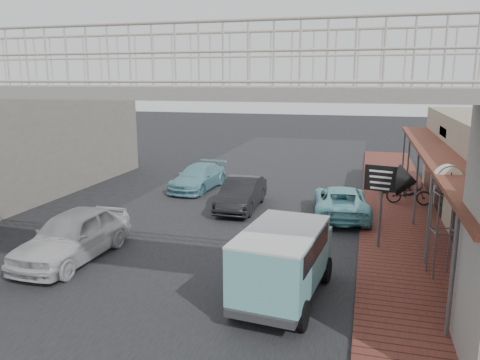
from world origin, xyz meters
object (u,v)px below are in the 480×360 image
Objects in this scene: angkot_van at (284,254)px; motorcycle_far at (397,183)px; white_hatchback at (73,235)px; motorcycle_near at (409,193)px; angkot_far at (198,177)px; arrow_sign at (405,182)px; street_clock at (448,184)px; dark_sedan at (241,194)px; angkot_curb at (341,201)px.

motorcycle_far is (3.28, 11.69, -0.56)m from angkot_van.
motorcycle_near is (10.31, 9.05, -0.17)m from white_hatchback.
angkot_far is 1.53× the size of arrow_sign.
angkot_van is (6.63, -1.00, 0.45)m from white_hatchback.
angkot_far is at bearing 105.58° from motorcycle_far.
white_hatchback is 14.58m from motorcycle_far.
angkot_far is 9.51m from motorcycle_far.
motorcycle_far is (9.92, 10.69, -0.11)m from white_hatchback.
angkot_van is at bearing -112.75° from arrow_sign.
street_clock is at bearing -166.58° from motorcycle_far.
angkot_van reaches higher than dark_sedan.
dark_sedan is (3.46, 6.78, -0.09)m from white_hatchback.
dark_sedan is 4.11m from angkot_curb.
motorcycle_far is at bearing 80.37° from angkot_van.
angkot_curb is at bearing -18.08° from angkot_far.
street_clock is at bearing 36.54° from angkot_van.
white_hatchback reaches higher than angkot_curb.
dark_sedan is 2.21× the size of motorcycle_far.
dark_sedan is at bearing 162.37° from arrow_sign.
street_clock is at bearing -173.05° from motorcycle_near.
motorcycle_far is 0.66× the size of arrow_sign.
motorcycle_near is at bearing 96.98° from arrow_sign.
arrow_sign is at bearing -31.33° from angkot_far.
angkot_curb is 1.62× the size of arrow_sign.
street_clock is at bearing 8.49° from white_hatchback.
street_clock reaches higher than angkot_curb.
angkot_curb reaches higher than motorcycle_near.
arrow_sign reaches higher than angkot_far.
angkot_far is (-7.11, 2.96, -0.01)m from angkot_curb.
motorcycle_far is at bearing 18.53° from motorcycle_near.
street_clock is at bearing -35.08° from angkot_far.
motorcycle_far is 9.62m from street_clock.
arrow_sign is at bearing 112.75° from angkot_curb.
motorcycle_far is at bearing 10.65° from angkot_far.
street_clock is at bearing -38.52° from dark_sedan.
motorcycle_near is (2.74, 2.34, -0.03)m from angkot_curb.
motorcycle_far is at bearing 48.55° from white_hatchback.
white_hatchback is 0.99× the size of angkot_curb.
angkot_curb is at bearing 158.93° from motorcycle_far.
motorcycle_far is 0.58× the size of street_clock.
white_hatchback is 10.12m from angkot_curb.
dark_sedan is at bearing 64.34° from white_hatchback.
white_hatchback is 13.72m from motorcycle_near.
motorcycle_near is at bearing 42.69° from white_hatchback.
dark_sedan is 4.18m from angkot_far.
arrow_sign reaches higher than white_hatchback.
dark_sedan is 2.15× the size of motorcycle_near.
angkot_curb is 7.80m from angkot_van.
angkot_van is 1.46× the size of arrow_sign.
motorcycle_far is at bearing 101.32° from arrow_sign.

